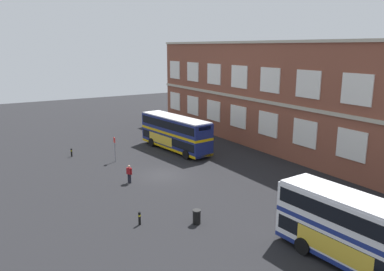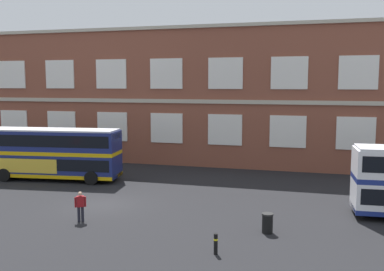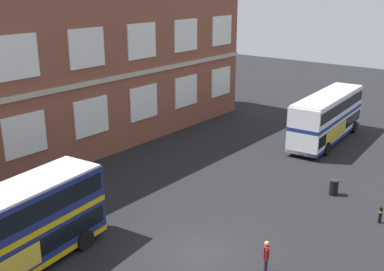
{
  "view_description": "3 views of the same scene",
  "coord_description": "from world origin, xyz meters",
  "px_view_note": "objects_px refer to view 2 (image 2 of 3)",
  "views": [
    {
      "loc": [
        31.64,
        -15.71,
        12.21
      ],
      "look_at": [
        2.42,
        1.98,
        4.21
      ],
      "focal_mm": 35.74,
      "sensor_mm": 36.0,
      "label": 1
    },
    {
      "loc": [
        12.76,
        -24.79,
        7.65
      ],
      "look_at": [
        5.61,
        0.83,
        4.5
      ],
      "focal_mm": 41.36,
      "sensor_mm": 36.0,
      "label": 2
    },
    {
      "loc": [
        -16.4,
        -12.41,
        12.8
      ],
      "look_at": [
        4.12,
        3.81,
        4.33
      ],
      "focal_mm": 43.82,
      "sensor_mm": 36.0,
      "label": 3
    }
  ],
  "objects_px": {
    "double_decker_near": "(51,153)",
    "waiting_passenger": "(80,205)",
    "station_litter_bin": "(267,223)",
    "safety_bollard_west": "(216,244)"
  },
  "relations": [
    {
      "from": "double_decker_near",
      "to": "waiting_passenger",
      "type": "distance_m",
      "value": 11.99
    },
    {
      "from": "waiting_passenger",
      "to": "station_litter_bin",
      "type": "distance_m",
      "value": 10.25
    },
    {
      "from": "double_decker_near",
      "to": "safety_bollard_west",
      "type": "relative_size",
      "value": 11.82
    },
    {
      "from": "double_decker_near",
      "to": "waiting_passenger",
      "type": "height_order",
      "value": "double_decker_near"
    },
    {
      "from": "double_decker_near",
      "to": "safety_bollard_west",
      "type": "distance_m",
      "value": 19.89
    },
    {
      "from": "station_litter_bin",
      "to": "safety_bollard_west",
      "type": "height_order",
      "value": "station_litter_bin"
    },
    {
      "from": "station_litter_bin",
      "to": "safety_bollard_west",
      "type": "distance_m",
      "value": 4.0
    },
    {
      "from": "waiting_passenger",
      "to": "safety_bollard_west",
      "type": "xyz_separation_m",
      "value": [
        8.26,
        -2.6,
        -0.44
      ]
    },
    {
      "from": "double_decker_near",
      "to": "waiting_passenger",
      "type": "relative_size",
      "value": 6.6
    },
    {
      "from": "station_litter_bin",
      "to": "safety_bollard_west",
      "type": "bearing_deg",
      "value": -118.94
    }
  ]
}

